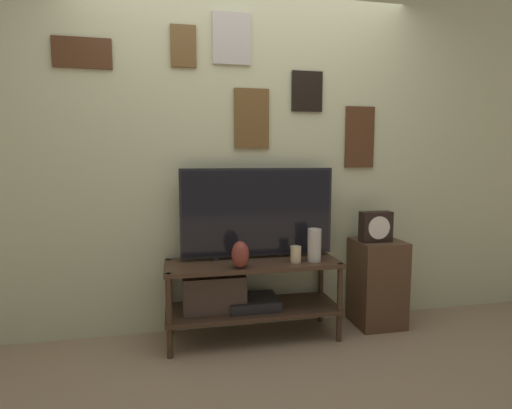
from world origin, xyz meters
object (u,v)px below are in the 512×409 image
at_px(television, 258,212).
at_px(vase_tall_ceramic, 314,245).
at_px(vase_urn_stoneware, 240,255).
at_px(mantel_clock, 376,227).
at_px(candle_jar, 296,254).

height_order(television, vase_tall_ceramic, television).
bearing_deg(vase_urn_stoneware, mantel_clock, 8.07).
bearing_deg(television, mantel_clock, -5.71).
relative_size(television, candle_jar, 9.85).
relative_size(vase_urn_stoneware, mantel_clock, 0.77).
bearing_deg(vase_tall_ceramic, mantel_clock, 8.90).
bearing_deg(vase_tall_ceramic, television, 155.61).
xyz_separation_m(vase_tall_ceramic, mantel_clock, (0.52, 0.08, 0.10)).
xyz_separation_m(vase_urn_stoneware, mantel_clock, (1.07, 0.15, 0.13)).
relative_size(vase_tall_ceramic, vase_urn_stoneware, 1.28).
bearing_deg(candle_jar, television, 143.74).
distance_m(vase_tall_ceramic, mantel_clock, 0.54).
height_order(vase_tall_ceramic, candle_jar, vase_tall_ceramic).
height_order(vase_urn_stoneware, mantel_clock, mantel_clock).
xyz_separation_m(television, candle_jar, (0.24, -0.17, -0.28)).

